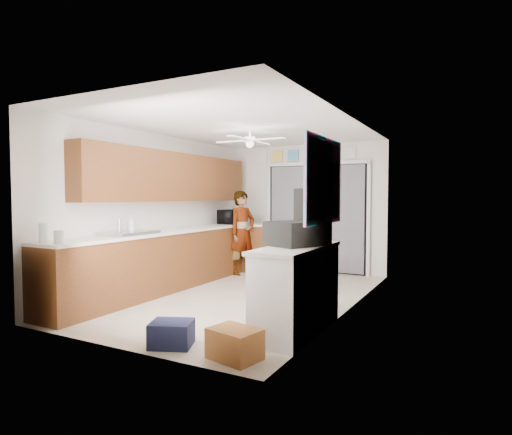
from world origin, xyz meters
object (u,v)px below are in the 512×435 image
at_px(dog, 281,271).
at_px(paper_towel_roll, 44,233).
at_px(soap_bottle, 131,224).
at_px(man, 242,233).
at_px(microwave, 231,217).
at_px(cardboard_box, 235,344).
at_px(navy_crate, 172,334).
at_px(suitcase, 297,233).

bearing_deg(dog, paper_towel_roll, -135.33).
xyz_separation_m(soap_bottle, man, (0.51, 2.39, -0.28)).
bearing_deg(microwave, paper_towel_roll, 173.12).
distance_m(cardboard_box, navy_crate, 0.73).
relative_size(navy_crate, dog, 0.79).
relative_size(soap_bottle, dog, 0.53).
bearing_deg(microwave, man, -116.46).
distance_m(soap_bottle, paper_towel_roll, 1.41).
bearing_deg(cardboard_box, man, 118.72).
distance_m(suitcase, dog, 2.74).
height_order(suitcase, navy_crate, suitcase).
xyz_separation_m(paper_towel_roll, navy_crate, (1.84, 0.05, -0.93)).
bearing_deg(cardboard_box, dog, 107.66).
height_order(suitcase, cardboard_box, suitcase).
distance_m(microwave, paper_towel_roll, 3.94).
bearing_deg(paper_towel_roll, soap_bottle, 90.00).
bearing_deg(soap_bottle, cardboard_box, -28.03).
bearing_deg(dog, suitcase, -83.25).
height_order(navy_crate, dog, dog).
height_order(microwave, suitcase, microwave).
relative_size(suitcase, man, 0.39).
height_order(paper_towel_roll, man, man).
xyz_separation_m(microwave, paper_towel_roll, (-0.16, -3.94, -0.03)).
distance_m(microwave, man, 0.47).
xyz_separation_m(soap_bottle, paper_towel_roll, (0.00, -1.41, -0.02)).
bearing_deg(soap_bottle, dog, 53.16).
xyz_separation_m(soap_bottle, dog, (1.49, 1.99, -0.88)).
bearing_deg(suitcase, microwave, 155.94).
xyz_separation_m(suitcase, dog, (-1.23, 2.28, -0.87)).
bearing_deg(navy_crate, microwave, 113.29).
distance_m(navy_crate, man, 4.03).
distance_m(paper_towel_roll, suitcase, 2.95).
bearing_deg(soap_bottle, man, 77.99).
relative_size(microwave, cardboard_box, 1.13).
xyz_separation_m(cardboard_box, dog, (-1.07, 3.36, 0.06)).
distance_m(microwave, cardboard_box, 4.67).
bearing_deg(soap_bottle, paper_towel_roll, -90.00).
bearing_deg(suitcase, man, 153.29).
distance_m(soap_bottle, navy_crate, 2.48).
relative_size(soap_bottle, suitcase, 0.44).
bearing_deg(dog, soap_bottle, -148.51).
height_order(soap_bottle, navy_crate, soap_bottle).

